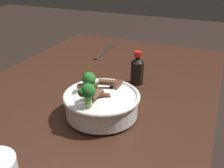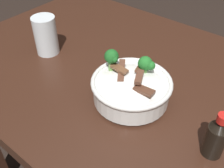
% 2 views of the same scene
% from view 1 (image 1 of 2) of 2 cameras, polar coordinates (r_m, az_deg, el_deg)
% --- Properties ---
extents(dining_table, '(1.42, 0.80, 0.77)m').
position_cam_1_polar(dining_table, '(0.87, -7.19, -10.79)').
color(dining_table, '#381E14').
rests_on(dining_table, ground).
extents(rice_bowl, '(0.21, 0.21, 0.13)m').
position_cam_1_polar(rice_bowl, '(0.73, -2.33, -3.80)').
color(rice_bowl, white).
rests_on(rice_bowl, dining_table).
extents(chopsticks_pair, '(0.23, 0.03, 0.01)m').
position_cam_1_polar(chopsticks_pair, '(1.25, -1.63, 7.15)').
color(chopsticks_pair, '#28231E').
rests_on(chopsticks_pair, dining_table).
extents(soy_sauce_bottle, '(0.05, 0.05, 0.12)m').
position_cam_1_polar(soy_sauce_bottle, '(0.92, 5.49, 3.08)').
color(soy_sauce_bottle, black).
rests_on(soy_sauce_bottle, dining_table).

